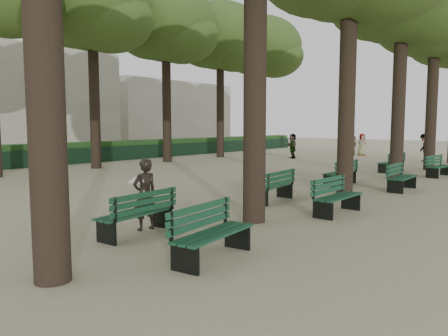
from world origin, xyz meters
The scene contains 22 objects.
ground centered at (0.00, 0.00, 0.00)m, with size 120.00×120.00×0.00m, color tan.
tree_central_4 centered at (1.50, 18.00, 7.65)m, with size 6.00×6.00×9.95m.
tree_far_2 centered at (-12.00, 8.00, 8.14)m, with size 6.00×6.00×10.45m.
tree_far_3 centered at (-12.00, 13.00, 8.14)m, with size 6.00×6.00×10.45m.
tree_far_4 centered at (-12.00, 18.00, 8.14)m, with size 6.00×6.00×10.45m.
tree_far_5 centered at (-12.00, 23.00, 8.14)m, with size 6.00×6.00×10.45m.
bench_left_0 centered at (0.37, 0.46, 0.27)m, with size 0.71×1.84×0.92m.
bench_left_1 centered at (0.37, 5.54, 0.27)m, with size 0.73×1.84×0.92m.
bench_left_2 centered at (0.37, 10.16, 0.27)m, with size 0.66×1.83×0.92m.
bench_left_3 centered at (0.37, 15.82, 0.27)m, with size 0.77×1.85×0.92m.
bench_right_0 centered at (2.63, 0.24, 0.27)m, with size 0.78×1.85×0.92m.
bench_right_1 centered at (2.63, 5.04, 0.27)m, with size 0.60×1.81×0.92m.
bench_right_2 centered at (2.63, 10.15, 0.27)m, with size 0.62×1.81×0.92m.
bench_right_3 centered at (2.63, 15.23, 0.27)m, with size 0.80×1.86×0.92m.
man_with_map centered at (0.16, 0.88, 0.77)m, with size 0.63×0.65×1.54m.
pedestrian_d centered at (-5.04, 25.75, 0.79)m, with size 0.78×0.32×1.59m, color #262628.
pedestrian_a centered at (-5.66, 25.35, 0.95)m, with size 0.92×0.38×1.89m, color #262628.
pedestrian_e centered at (-7.57, 20.19, 0.82)m, with size 1.53×0.33×1.65m, color #262628.
pedestrian_b centered at (-0.11, 23.19, 0.85)m, with size 1.10×0.34×1.70m, color #262628.
fence centered at (-15.00, 11.00, 0.45)m, with size 0.08×42.00×0.90m, color black.
hedge centered at (-15.70, 11.00, 0.60)m, with size 1.20×42.00×1.20m, color #194116.
building_far centered at (-33.00, 30.00, 3.50)m, with size 12.00×16.00×7.00m, color #B7B2A3.
Camera 1 is at (7.27, -5.16, 2.26)m, focal length 35.00 mm.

